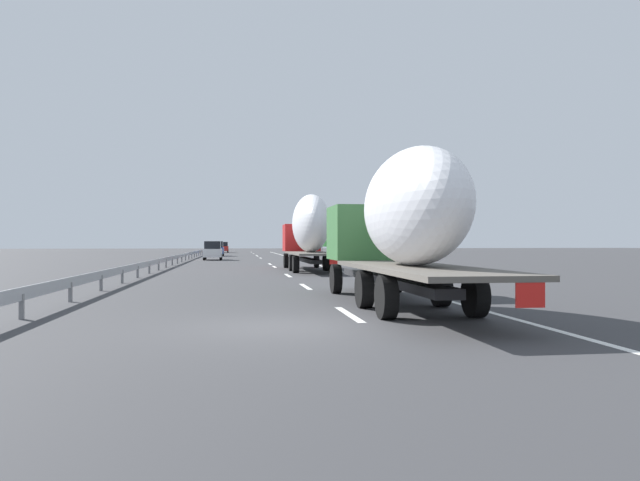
{
  "coord_description": "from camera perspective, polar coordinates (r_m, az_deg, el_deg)",
  "views": [
    {
      "loc": [
        -12.48,
        1.01,
        1.81
      ],
      "look_at": [
        17.52,
        -3.29,
        1.91
      ],
      "focal_mm": 32.91,
      "sensor_mm": 36.0,
      "label": 1
    }
  ],
  "objects": [
    {
      "name": "ground_plane",
      "position": [
        52.52,
        -7.05,
        -2.17
      ],
      "size": [
        260.0,
        260.0,
        0.0
      ],
      "primitive_type": "plane",
      "color": "#38383A"
    },
    {
      "name": "lane_stripe_0",
      "position": [
        14.86,
        2.82,
        -7.17
      ],
      "size": [
        3.2,
        0.2,
        0.01
      ],
      "primitive_type": "cube",
      "color": "white",
      "rests_on": "ground_plane"
    },
    {
      "name": "lane_stripe_1",
      "position": [
        24.02,
        -1.41,
        -4.5
      ],
      "size": [
        3.2,
        0.2,
        0.01
      ],
      "primitive_type": "cube",
      "color": "white",
      "rests_on": "ground_plane"
    },
    {
      "name": "lane_stripe_2",
      "position": [
        32.16,
        -3.13,
        -3.41
      ],
      "size": [
        3.2,
        0.2,
        0.01
      ],
      "primitive_type": "cube",
      "color": "white",
      "rests_on": "ground_plane"
    },
    {
      "name": "lane_stripe_3",
      "position": [
        43.68,
        -4.46,
        -2.56
      ],
      "size": [
        3.2,
        0.2,
        0.01
      ],
      "primitive_type": "cube",
      "color": "white",
      "rests_on": "ground_plane"
    },
    {
      "name": "lane_stripe_4",
      "position": [
        49.46,
        -4.89,
        -2.29
      ],
      "size": [
        3.2,
        0.2,
        0.01
      ],
      "primitive_type": "cube",
      "color": "white",
      "rests_on": "ground_plane"
    },
    {
      "name": "lane_stripe_5",
      "position": [
        68.62,
        -5.8,
        -1.7
      ],
      "size": [
        3.2,
        0.2,
        0.01
      ],
      "primitive_type": "cube",
      "color": "white",
      "rests_on": "ground_plane"
    },
    {
      "name": "lane_stripe_6",
      "position": [
        78.63,
        -6.1,
        -1.51
      ],
      "size": [
        3.2,
        0.2,
        0.01
      ],
      "primitive_type": "cube",
      "color": "white",
      "rests_on": "ground_plane"
    },
    {
      "name": "lane_stripe_7",
      "position": [
        82.92,
        -6.2,
        -1.44
      ],
      "size": [
        3.2,
        0.2,
        0.01
      ],
      "primitive_type": "cube",
      "color": "white",
      "rests_on": "ground_plane"
    },
    {
      "name": "lane_stripe_8",
      "position": [
        97.42,
        -6.49,
        -1.26
      ],
      "size": [
        3.2,
        0.2,
        0.01
      ],
      "primitive_type": "cube",
      "color": "white",
      "rests_on": "ground_plane"
    },
    {
      "name": "lane_stripe_9",
      "position": [
        111.0,
        -6.69,
        -1.13
      ],
      "size": [
        3.2,
        0.2,
        0.01
      ],
      "primitive_type": "cube",
      "color": "white",
      "rests_on": "ground_plane"
    },
    {
      "name": "edge_line_right",
      "position": [
        57.88,
        -1.69,
        -1.98
      ],
      "size": [
        110.0,
        0.2,
        0.01
      ],
      "primitive_type": "cube",
      "color": "white",
      "rests_on": "ground_plane"
    },
    {
      "name": "truck_lead",
      "position": [
        37.59,
        -1.1,
        1.13
      ],
      "size": [
        12.7,
        2.55,
        4.81
      ],
      "color": "#B21919",
      "rests_on": "ground_plane"
    },
    {
      "name": "truck_trailing",
      "position": [
        16.74,
        7.84,
        1.91
      ],
      "size": [
        13.01,
        2.55,
        4.28
      ],
      "color": "#387038",
      "rests_on": "ground_plane"
    },
    {
      "name": "car_white_van",
      "position": [
        61.68,
        -10.38,
        -0.98
      ],
      "size": [
        4.12,
        1.87,
        1.94
      ],
      "color": "white",
      "rests_on": "ground_plane"
    },
    {
      "name": "car_blue_sedan",
      "position": [
        79.42,
        -9.96,
        -0.79
      ],
      "size": [
        4.25,
        1.74,
        1.98
      ],
      "color": "#28479E",
      "rests_on": "ground_plane"
    },
    {
      "name": "car_red_compact",
      "position": [
        106.0,
        -9.41,
        -0.65
      ],
      "size": [
        4.12,
        1.9,
        1.92
      ],
      "color": "red",
      "rests_on": "ground_plane"
    },
    {
      "name": "road_sign",
      "position": [
        53.19,
        0.19,
        0.38
      ],
      "size": [
        0.1,
        0.9,
        3.4
      ],
      "color": "gray",
      "rests_on": "ground_plane"
    },
    {
      "name": "tree_0",
      "position": [
        74.87,
        1.34,
        0.92
      ],
      "size": [
        3.79,
        3.79,
        5.26
      ],
      "color": "#472D19",
      "rests_on": "ground_plane"
    },
    {
      "name": "tree_1",
      "position": [
        97.85,
        -1.26,
        1.27
      ],
      "size": [
        3.96,
        3.96,
        7.2
      ],
      "color": "#472D19",
      "rests_on": "ground_plane"
    },
    {
      "name": "tree_2",
      "position": [
        37.59,
        10.27,
        2.51
      ],
      "size": [
        2.81,
        2.81,
        5.91
      ],
      "color": "#472D19",
      "rests_on": "ground_plane"
    },
    {
      "name": "guardrail_median",
      "position": [
        55.72,
        -13.29,
        -1.46
      ],
      "size": [
        94.0,
        0.1,
        0.76
      ],
      "color": "#9EA0A5",
      "rests_on": "ground_plane"
    }
  ]
}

